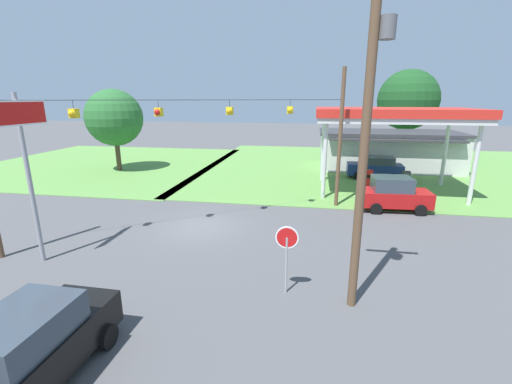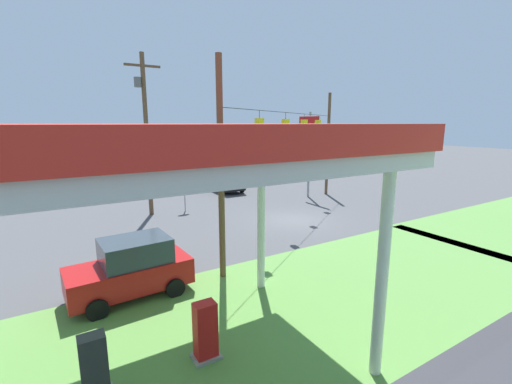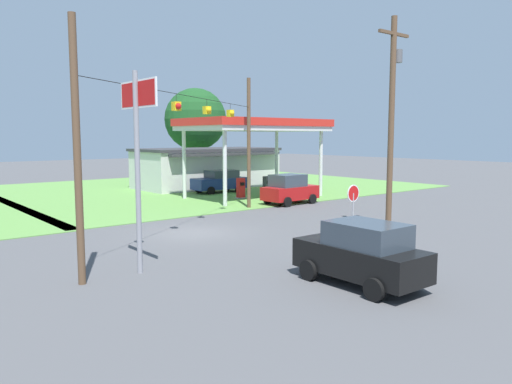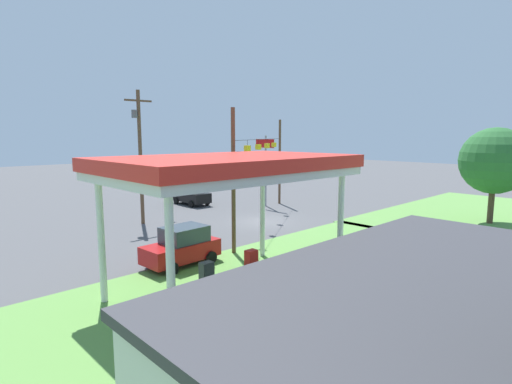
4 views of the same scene
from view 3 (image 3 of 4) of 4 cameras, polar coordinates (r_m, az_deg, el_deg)
ground_plane at (r=24.74m, az=-7.05°, el=-4.66°), size 160.00×160.00×0.00m
grass_verge_station_corner at (r=47.02m, az=-5.28°, el=0.63°), size 36.00×28.00×0.04m
gas_station_canopy at (r=38.27m, az=-0.22°, el=7.55°), size 10.66×6.65×6.01m
gas_station_store at (r=46.67m, az=-5.63°, el=2.81°), size 13.04×6.88×3.62m
fuel_pump_near at (r=37.67m, az=-1.76°, el=0.35°), size 0.71×0.56×1.59m
fuel_pump_far at (r=39.29m, az=1.25°, el=0.60°), size 0.71×0.56×1.59m
car_at_pumps_front at (r=34.82m, az=3.85°, el=0.32°), size 4.18×2.29×2.09m
car_at_pumps_rear at (r=41.92m, az=-4.17°, el=1.25°), size 4.61×2.21×1.89m
car_on_crossroad at (r=16.26m, az=11.99°, el=-6.87°), size 2.15×4.34×2.04m
stop_sign_roadside at (r=23.48m, az=11.05°, el=-0.83°), size 0.80×0.08×2.50m
stop_sign_overhead at (r=17.39m, az=-13.34°, el=6.96°), size 0.22×2.57×6.89m
utility_pole_main at (r=24.90m, az=15.28°, el=8.53°), size 2.20×0.44×10.30m
signal_span_gantry at (r=24.27m, az=-7.19°, el=6.10°), size 14.96×10.24×8.45m
tree_behind_station at (r=53.61m, az=-6.92°, el=8.24°), size 6.52×6.52×9.76m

